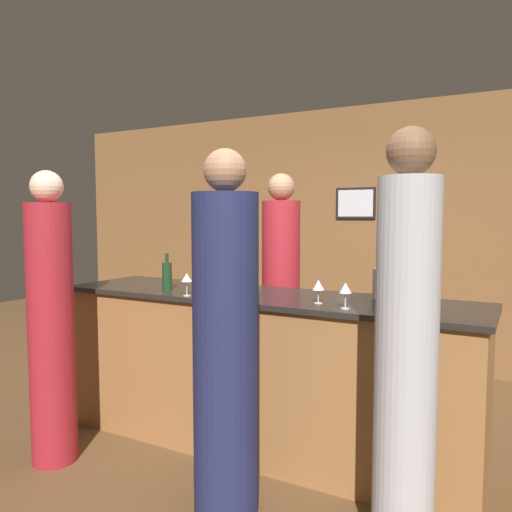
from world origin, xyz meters
TOP-DOWN VIEW (x-y plane):
  - ground_plane at (0.00, 0.00)m, footprint 14.00×14.00m
  - back_wall at (-0.00, 2.39)m, footprint 8.00×0.08m
  - bar_counter at (0.00, 0.00)m, footprint 2.95×0.75m
  - bartender at (-0.22, 0.78)m, footprint 0.32×0.32m
  - guest_0 at (0.18, -0.74)m, footprint 0.36×0.36m
  - guest_1 at (-1.10, -0.83)m, footprint 0.29×0.29m
  - guest_2 at (1.12, -0.67)m, footprint 0.29×0.29m
  - wine_bottle_0 at (-0.67, -0.17)m, footprint 0.07×0.07m
  - ice_bucket at (0.81, 0.18)m, footprint 0.16×0.16m
  - wine_glass_0 at (1.13, -0.22)m, footprint 0.07×0.07m
  - wine_glass_1 at (-0.16, -0.16)m, footprint 0.07×0.07m
  - wine_glass_2 at (0.69, -0.25)m, footprint 0.07×0.07m
  - wine_glass_3 at (-0.39, -0.31)m, footprint 0.08×0.08m
  - wine_glass_4 at (0.89, -0.27)m, footprint 0.06×0.06m
  - wine_glass_5 at (0.49, -0.16)m, footprint 0.07×0.07m

SIDE VIEW (x-z plane):
  - ground_plane at x=0.00m, z-range 0.00..0.00m
  - bar_counter at x=0.00m, z-range 0.00..1.08m
  - guest_1 at x=-1.10m, z-range -0.05..1.85m
  - guest_0 at x=0.18m, z-range -0.06..1.90m
  - bartender at x=-0.22m, z-range -0.05..1.91m
  - guest_2 at x=1.12m, z-range -0.04..1.97m
  - ice_bucket at x=0.81m, z-range 1.08..1.28m
  - wine_bottle_0 at x=-0.67m, z-range 1.05..1.32m
  - wine_glass_5 at x=0.49m, z-range 1.11..1.26m
  - wine_glass_4 at x=0.89m, z-range 1.12..1.27m
  - wine_glass_2 at x=0.69m, z-range 1.12..1.27m
  - wine_glass_3 at x=-0.39m, z-range 1.12..1.27m
  - wine_glass_0 at x=1.13m, z-range 1.12..1.30m
  - wine_glass_1 at x=-0.16m, z-range 1.13..1.31m
  - back_wall at x=0.00m, z-range 0.00..2.80m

